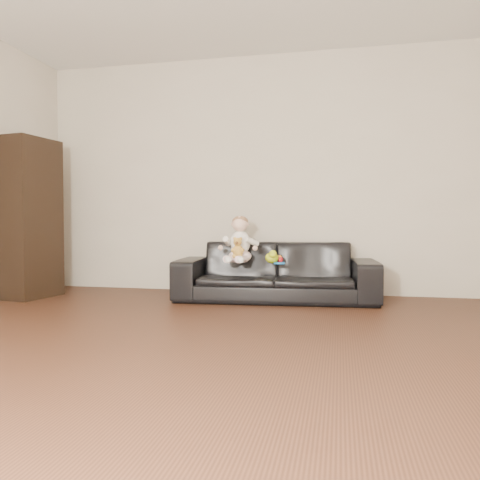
% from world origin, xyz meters
% --- Properties ---
extents(floor, '(5.50, 5.50, 0.00)m').
position_xyz_m(floor, '(0.00, 0.00, 0.00)').
color(floor, '#3F2316').
rests_on(floor, ground).
extents(wall_back, '(5.00, 0.00, 5.00)m').
position_xyz_m(wall_back, '(0.00, 2.75, 1.30)').
color(wall_back, '#BCB29E').
rests_on(wall_back, ground).
extents(sofa, '(2.01, 0.90, 0.57)m').
position_xyz_m(sofa, '(0.22, 2.25, 0.29)').
color(sofa, black).
rests_on(sofa, floor).
extents(cabinet, '(0.48, 0.61, 1.62)m').
position_xyz_m(cabinet, '(-2.28, 1.89, 0.81)').
color(cabinet, black).
rests_on(cabinet, floor).
extents(shelf_item, '(0.21, 0.27, 0.28)m').
position_xyz_m(shelf_item, '(-2.26, 1.89, 1.18)').
color(shelf_item, silver).
rests_on(shelf_item, cabinet).
extents(baby, '(0.35, 0.42, 0.46)m').
position_xyz_m(baby, '(-0.12, 2.14, 0.58)').
color(baby, silver).
rests_on(baby, sofa).
extents(teddy_bear, '(0.11, 0.12, 0.19)m').
position_xyz_m(teddy_bear, '(-0.11, 2.00, 0.53)').
color(teddy_bear, '#B98934').
rests_on(teddy_bear, sofa).
extents(toy_green, '(0.17, 0.19, 0.11)m').
position_xyz_m(toy_green, '(0.20, 2.10, 0.43)').
color(toy_green, '#B5CB17').
rests_on(toy_green, sofa).
extents(toy_rattle, '(0.08, 0.08, 0.06)m').
position_xyz_m(toy_rattle, '(0.27, 2.17, 0.41)').
color(toy_rattle, red).
rests_on(toy_rattle, sofa).
extents(toy_blue_disc, '(0.13, 0.13, 0.02)m').
position_xyz_m(toy_blue_disc, '(0.28, 2.06, 0.38)').
color(toy_blue_disc, blue).
rests_on(toy_blue_disc, sofa).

